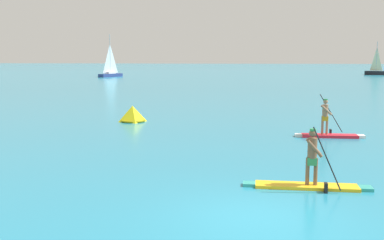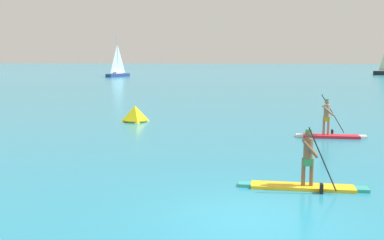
{
  "view_description": "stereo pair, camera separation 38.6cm",
  "coord_description": "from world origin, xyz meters",
  "px_view_note": "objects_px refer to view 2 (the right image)",
  "views": [
    {
      "loc": [
        -0.25,
        -10.54,
        3.71
      ],
      "look_at": [
        -2.62,
        8.85,
        1.03
      ],
      "focal_mm": 43.66,
      "sensor_mm": 36.0,
      "label": 1
    },
    {
      "loc": [
        0.13,
        -10.49,
        3.71
      ],
      "look_at": [
        -2.62,
        8.85,
        1.03
      ],
      "focal_mm": 43.66,
      "sensor_mm": 36.0,
      "label": 2
    }
  ],
  "objects_px": {
    "paddleboarder_mid_center": "(305,176)",
    "paddleboarder_far_right": "(330,130)",
    "race_marker_buoy": "(135,115)",
    "sailboat_left_horizon": "(118,71)"
  },
  "relations": [
    {
      "from": "race_marker_buoy",
      "to": "sailboat_left_horizon",
      "type": "xyz_separation_m",
      "value": [
        -18.14,
        55.9,
        0.56
      ]
    },
    {
      "from": "paddleboarder_far_right",
      "to": "sailboat_left_horizon",
      "type": "distance_m",
      "value": 66.22
    },
    {
      "from": "paddleboarder_mid_center",
      "to": "sailboat_left_horizon",
      "type": "bearing_deg",
      "value": 112.12
    },
    {
      "from": "race_marker_buoy",
      "to": "paddleboarder_far_right",
      "type": "bearing_deg",
      "value": -21.01
    },
    {
      "from": "paddleboarder_mid_center",
      "to": "paddleboarder_far_right",
      "type": "xyz_separation_m",
      "value": [
        1.94,
        8.65,
        -0.02
      ]
    },
    {
      "from": "race_marker_buoy",
      "to": "paddleboarder_mid_center",
      "type": "bearing_deg",
      "value": -56.63
    },
    {
      "from": "race_marker_buoy",
      "to": "sailboat_left_horizon",
      "type": "relative_size",
      "value": 0.21
    },
    {
      "from": "paddleboarder_mid_center",
      "to": "sailboat_left_horizon",
      "type": "height_order",
      "value": "sailboat_left_horizon"
    },
    {
      "from": "paddleboarder_far_right",
      "to": "paddleboarder_mid_center",
      "type": "bearing_deg",
      "value": -103.36
    },
    {
      "from": "race_marker_buoy",
      "to": "sailboat_left_horizon",
      "type": "distance_m",
      "value": 58.77
    }
  ]
}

